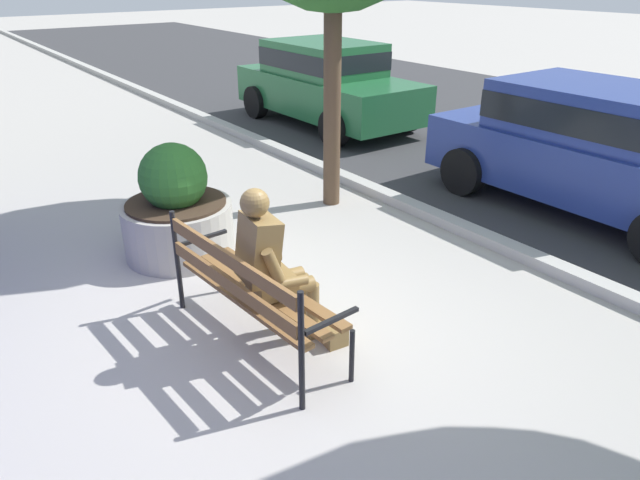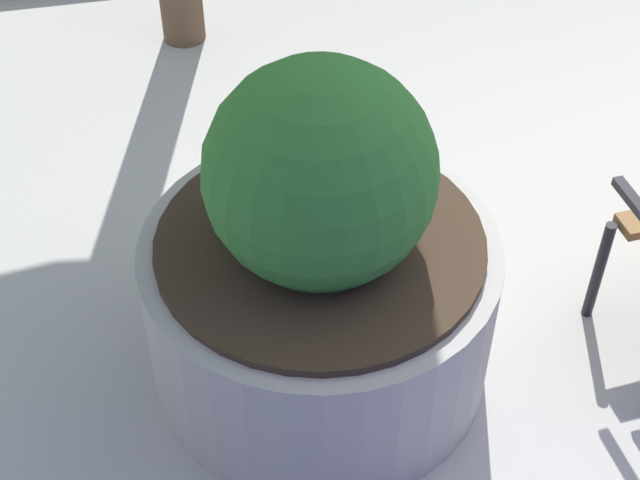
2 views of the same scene
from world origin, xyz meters
TOP-DOWN VIEW (x-y plane):
  - concrete_planter at (-1.89, 0.01)m, footprint 1.16×1.16m

SIDE VIEW (x-z plane):
  - concrete_planter at x=-1.89m, z-range -0.14..1.08m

